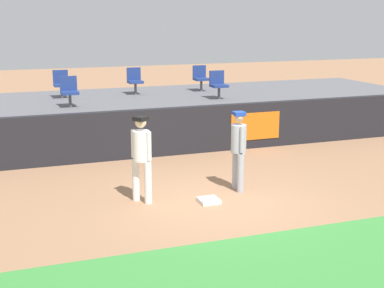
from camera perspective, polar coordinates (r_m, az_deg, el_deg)
The scene contains 12 objects.
ground_plane at distance 11.31m, azimuth 3.10°, elevation -6.08°, with size 60.00×60.00×0.00m, color #936B4C.
grass_foreground_strip at distance 8.72m, azimuth 11.40°, elevation -12.39°, with size 18.00×2.80×0.01m, color #388438.
first_base at distance 11.32m, azimuth 1.74°, elevation -5.83°, with size 0.40×0.40×0.08m, color white.
player_fielder_home at distance 11.13m, azimuth -5.26°, elevation -0.94°, with size 0.47×0.57×1.77m.
player_runner_visitor at distance 11.87m, azimuth 4.81°, elevation -0.13°, with size 0.35×0.48×1.73m.
field_wall at distance 14.88m, azimuth -3.04°, elevation 1.23°, with size 18.00×0.26×1.29m.
bleacher_platform at distance 17.31m, azimuth -5.58°, elevation 2.80°, with size 18.00×4.80×1.23m, color #59595E.
seat_front_left at distance 15.63m, azimuth -12.52°, elevation 5.46°, with size 0.46×0.44×0.84m.
seat_back_right at distance 18.48m, azimuth 0.89°, elevation 6.93°, with size 0.45×0.44×0.84m.
seat_back_left at distance 17.40m, azimuth -13.31°, elevation 6.18°, with size 0.45×0.44×0.84m.
seat_back_center at distance 17.81m, azimuth -5.91°, elevation 6.62°, with size 0.45×0.44×0.84m.
seat_front_right at distance 16.78m, azimuth 2.71°, elevation 6.27°, with size 0.46×0.44×0.84m.
Camera 1 is at (-4.22, -9.80, 3.74)m, focal length 51.83 mm.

